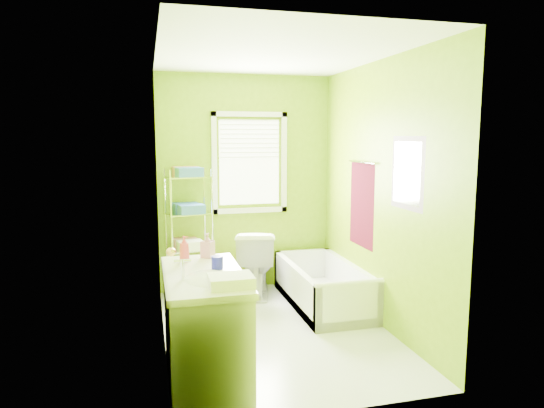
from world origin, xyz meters
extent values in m
plane|color=silver|center=(0.00, 0.00, 0.00)|extent=(2.90, 2.90, 0.00)
cube|color=#6C9107|center=(0.00, 1.45, 1.30)|extent=(2.10, 0.04, 2.60)
cube|color=#6C9107|center=(0.00, -1.45, 1.30)|extent=(2.10, 0.04, 2.60)
cube|color=#6C9107|center=(-1.05, 0.00, 1.30)|extent=(0.04, 2.90, 2.60)
cube|color=#6C9107|center=(1.05, 0.00, 1.30)|extent=(0.04, 2.90, 2.60)
cube|color=white|center=(0.00, 0.00, 2.60)|extent=(2.10, 2.90, 0.04)
cube|color=white|center=(0.05, 1.44, 1.55)|extent=(0.74, 0.01, 1.01)
cube|color=white|center=(0.05, 1.42, 0.97)|extent=(0.92, 0.05, 0.06)
cube|color=white|center=(0.05, 1.42, 2.13)|extent=(0.92, 0.05, 0.06)
cube|color=white|center=(-0.38, 1.42, 1.55)|extent=(0.06, 0.05, 1.22)
cube|color=white|center=(0.48, 1.42, 1.55)|extent=(0.06, 0.05, 1.22)
cube|color=white|center=(0.05, 1.42, 1.84)|extent=(0.72, 0.02, 0.50)
cube|color=white|center=(-1.04, -1.00, 1.00)|extent=(0.02, 0.80, 2.00)
sphere|color=gold|center=(-1.00, -0.67, 1.00)|extent=(0.07, 0.07, 0.07)
cube|color=#490817|center=(1.04, 0.35, 1.15)|extent=(0.02, 0.58, 0.90)
cylinder|color=silver|center=(1.02, 0.35, 1.60)|extent=(0.02, 0.62, 0.02)
cube|color=#CC5972|center=(1.04, -0.55, 1.55)|extent=(0.02, 0.54, 0.64)
cube|color=white|center=(1.03, -0.55, 1.55)|extent=(0.01, 0.44, 0.54)
cube|color=white|center=(0.70, 0.58, 0.05)|extent=(0.71, 1.52, 0.10)
cube|color=white|center=(0.38, 0.58, 0.23)|extent=(0.07, 1.52, 0.46)
cube|color=white|center=(1.01, 0.58, 0.23)|extent=(0.07, 1.52, 0.46)
cube|color=white|center=(0.70, -0.14, 0.23)|extent=(0.71, 0.07, 0.46)
cube|color=white|center=(0.70, 1.30, 0.23)|extent=(0.71, 0.07, 0.46)
cylinder|color=white|center=(0.70, -0.14, 0.46)|extent=(0.71, 0.07, 0.07)
cylinder|color=#143FBF|center=(0.70, 0.07, 0.13)|extent=(0.34, 0.34, 0.06)
cylinder|color=yellow|center=(0.70, 0.07, 0.19)|extent=(0.32, 0.32, 0.05)
cube|color=#143FBF|center=(0.68, 0.20, 0.24)|extent=(0.24, 0.07, 0.22)
imported|color=white|center=(0.06, 1.12, 0.40)|extent=(0.63, 0.87, 0.79)
cube|color=silver|center=(-0.77, -0.81, 0.40)|extent=(0.56, 1.11, 0.81)
cube|color=white|center=(-0.77, -0.81, 0.83)|extent=(0.59, 1.14, 0.05)
ellipsoid|color=white|center=(-0.75, -0.96, 0.83)|extent=(0.38, 0.50, 0.13)
cylinder|color=silver|center=(-0.93, -0.96, 0.93)|extent=(0.03, 0.03, 0.16)
cylinder|color=silver|center=(-0.93, -0.96, 1.00)|extent=(0.12, 0.02, 0.02)
imported|color=#D13D51|center=(-0.88, -0.45, 0.97)|extent=(0.12, 0.12, 0.21)
imported|color=#BF7CA3|center=(-0.68, -0.35, 0.96)|extent=(0.13, 0.13, 0.21)
cylinder|color=#181799|center=(-0.66, -0.73, 0.91)|extent=(0.09, 0.09, 0.10)
cube|color=white|center=(-0.63, -1.17, 0.90)|extent=(0.30, 0.24, 0.08)
cylinder|color=silver|center=(-0.91, 1.08, 0.75)|extent=(0.02, 0.02, 1.50)
cylinder|color=silver|center=(-0.97, 1.36, 0.75)|extent=(0.02, 0.02, 1.50)
cylinder|color=silver|center=(-0.45, 1.17, 0.75)|extent=(0.02, 0.02, 1.50)
cylinder|color=silver|center=(-0.50, 1.46, 0.75)|extent=(0.02, 0.02, 1.50)
cube|color=silver|center=(-0.71, 1.27, 0.14)|extent=(0.55, 0.40, 0.02)
cube|color=silver|center=(-0.71, 1.27, 0.56)|extent=(0.55, 0.40, 0.02)
cube|color=silver|center=(-0.71, 1.27, 0.99)|extent=(0.55, 0.40, 0.02)
cube|color=silver|center=(-0.71, 1.27, 1.41)|extent=(0.55, 0.40, 0.02)
cube|color=#3264B5|center=(-0.70, 1.17, 1.47)|extent=(0.31, 0.24, 0.10)
cube|color=#CA8A8D|center=(-0.73, 1.38, 1.47)|extent=(0.31, 0.24, 0.10)
cube|color=#3264B5|center=(-0.68, 1.18, 1.05)|extent=(0.31, 0.24, 0.10)
cube|color=#3264B5|center=(-0.74, 1.38, 1.05)|extent=(0.31, 0.24, 0.10)
cube|color=white|center=(-0.70, 1.19, 0.62)|extent=(0.31, 0.24, 0.10)
cube|color=#CA8A8D|center=(-0.76, 1.38, 0.62)|extent=(0.31, 0.24, 0.10)
cube|color=#CA8A8D|center=(-0.46, 1.32, 0.30)|extent=(0.07, 0.26, 0.47)
camera|label=1|loc=(-1.15, -4.33, 1.87)|focal=32.00mm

